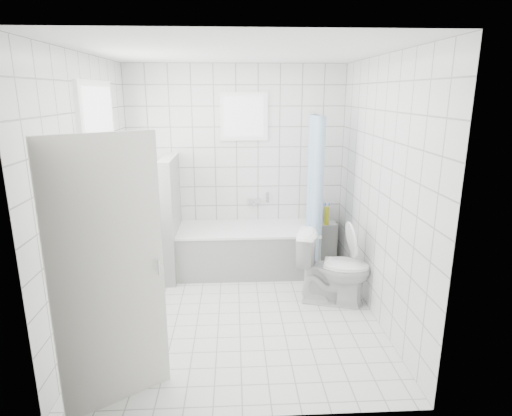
{
  "coord_description": "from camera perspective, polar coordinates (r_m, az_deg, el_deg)",
  "views": [
    {
      "loc": [
        -0.04,
        -4.06,
        2.25
      ],
      "look_at": [
        0.19,
        0.35,
        1.05
      ],
      "focal_mm": 30.0,
      "sensor_mm": 36.0,
      "label": 1
    }
  ],
  "objects": [
    {
      "name": "ground",
      "position": [
        4.64,
        -2.22,
        -13.8
      ],
      "size": [
        3.0,
        3.0,
        0.0
      ],
      "primitive_type": "plane",
      "color": "white",
      "rests_on": "ground"
    },
    {
      "name": "ceiling",
      "position": [
        4.08,
        -2.61,
        20.11
      ],
      "size": [
        3.0,
        3.0,
        0.0
      ],
      "primitive_type": "plane",
      "rotation": [
        3.14,
        0.0,
        0.0
      ],
      "color": "white",
      "rests_on": "ground"
    },
    {
      "name": "wall_back",
      "position": [
        5.64,
        -2.58,
        5.48
      ],
      "size": [
        2.8,
        0.02,
        2.6
      ],
      "primitive_type": "cube",
      "color": "white",
      "rests_on": "ground"
    },
    {
      "name": "wall_front",
      "position": [
        2.73,
        -2.02,
        -5.14
      ],
      "size": [
        2.8,
        0.02,
        2.6
      ],
      "primitive_type": "cube",
      "color": "white",
      "rests_on": "ground"
    },
    {
      "name": "wall_left",
      "position": [
        4.39,
        -21.01,
        1.67
      ],
      "size": [
        0.02,
        3.0,
        2.6
      ],
      "primitive_type": "cube",
      "color": "white",
      "rests_on": "ground"
    },
    {
      "name": "wall_right",
      "position": [
        4.41,
        16.11,
        2.16
      ],
      "size": [
        0.02,
        3.0,
        2.6
      ],
      "primitive_type": "cube",
      "color": "white",
      "rests_on": "ground"
    },
    {
      "name": "window_left",
      "position": [
        4.6,
        -19.71,
        6.19
      ],
      "size": [
        0.01,
        0.9,
        1.4
      ],
      "primitive_type": "cube",
      "color": "white",
      "rests_on": "wall_left"
    },
    {
      "name": "window_back",
      "position": [
        5.53,
        -1.6,
        12.07
      ],
      "size": [
        0.5,
        0.01,
        0.5
      ],
      "primitive_type": "cube",
      "color": "white",
      "rests_on": "wall_back"
    },
    {
      "name": "window_sill",
      "position": [
        4.75,
        -18.4,
        -2.62
      ],
      "size": [
        0.18,
        1.02,
        0.08
      ],
      "primitive_type": "cube",
      "color": "white",
      "rests_on": "wall_left"
    },
    {
      "name": "door",
      "position": [
        3.2,
        -18.96,
        -8.7
      ],
      "size": [
        0.68,
        0.48,
        2.0
      ],
      "primitive_type": "cube",
      "rotation": [
        0.0,
        0.0,
        -0.98
      ],
      "color": "silver",
      "rests_on": "ground"
    },
    {
      "name": "bathtub",
      "position": [
        5.55,
        -1.15,
        -5.5
      ],
      "size": [
        1.76,
        0.77,
        0.58
      ],
      "color": "white",
      "rests_on": "ground"
    },
    {
      "name": "partition_wall",
      "position": [
        5.41,
        -11.23,
        -1.21
      ],
      "size": [
        0.15,
        0.85,
        1.5
      ],
      "primitive_type": "cube",
      "color": "white",
      "rests_on": "ground"
    },
    {
      "name": "tiled_ledge",
      "position": [
        5.91,
        8.6,
        -4.53
      ],
      "size": [
        0.4,
        0.24,
        0.55
      ],
      "primitive_type": "cube",
      "color": "white",
      "rests_on": "ground"
    },
    {
      "name": "toilet",
      "position": [
        4.77,
        10.28,
        -7.86
      ],
      "size": [
        0.88,
        0.64,
        0.8
      ],
      "primitive_type": "imported",
      "rotation": [
        0.0,
        0.0,
        1.3
      ],
      "color": "white",
      "rests_on": "ground"
    },
    {
      "name": "curtain_rod",
      "position": [
        5.26,
        7.96,
        12.33
      ],
      "size": [
        0.02,
        0.8,
        0.02
      ],
      "primitive_type": "cylinder",
      "rotation": [
        1.57,
        0.0,
        0.0
      ],
      "color": "silver",
      "rests_on": "wall_back"
    },
    {
      "name": "shower_curtain",
      "position": [
        5.25,
        7.87,
        2.41
      ],
      "size": [
        0.14,
        0.48,
        1.78
      ],
      "primitive_type": null,
      "color": "#4181BF",
      "rests_on": "curtain_rod"
    },
    {
      "name": "tub_faucet",
      "position": [
        5.7,
        -0.28,
        0.98
      ],
      "size": [
        0.18,
        0.06,
        0.06
      ],
      "primitive_type": "cube",
      "color": "silver",
      "rests_on": "wall_back"
    },
    {
      "name": "sill_bottles",
      "position": [
        4.67,
        -18.56,
        -0.73
      ],
      "size": [
        0.16,
        0.77,
        0.31
      ],
      "color": "silver",
      "rests_on": "window_sill"
    },
    {
      "name": "ledge_bottles",
      "position": [
        5.76,
        8.89,
        -0.89
      ],
      "size": [
        0.2,
        0.2,
        0.26
      ],
      "color": "yellow",
      "rests_on": "tiled_ledge"
    }
  ]
}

